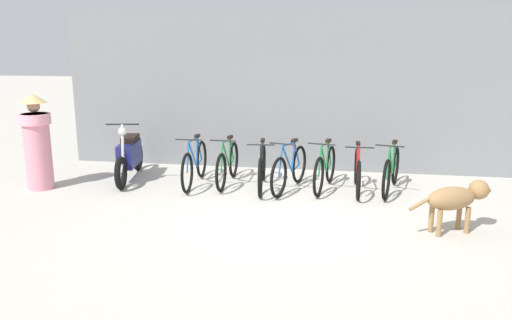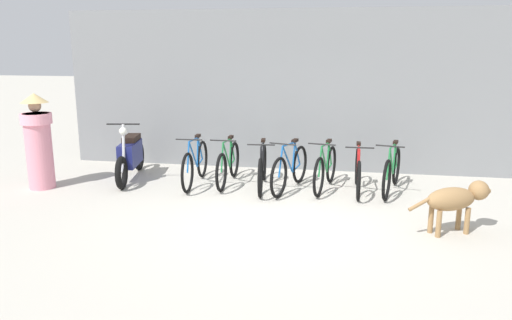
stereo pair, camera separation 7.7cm
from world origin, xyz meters
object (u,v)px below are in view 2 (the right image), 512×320
bicycle_0 (195,164)px  stray_dog (457,199)px  bicycle_2 (262,169)px  bicycle_1 (228,164)px  motorcycle (130,156)px  bicycle_4 (325,169)px  bicycle_5 (358,172)px  bicycle_6 (392,171)px  person_in_robes (38,140)px  bicycle_3 (290,169)px

bicycle_0 → stray_dog: bearing=65.4°
bicycle_0 → bicycle_2: size_ratio=1.01×
bicycle_1 → motorcycle: motorcycle is taller
bicycle_1 → bicycle_4: 1.74m
bicycle_5 → motorcycle: (-4.16, 0.12, 0.09)m
bicycle_5 → motorcycle: size_ratio=0.84×
bicycle_1 → stray_dog: (3.53, -1.83, 0.12)m
bicycle_2 → stray_dog: size_ratio=1.51×
bicycle_6 → person_in_robes: 6.10m
bicycle_0 → bicycle_3: 1.71m
bicycle_4 → person_in_robes: size_ratio=0.97×
bicycle_1 → bicycle_4: size_ratio=1.04×
bicycle_2 → bicycle_4: bicycle_4 is taller
bicycle_3 → bicycle_5: 1.16m
motorcycle → bicycle_1: bearing=79.3°
bicycle_2 → bicycle_4: size_ratio=1.08×
bicycle_1 → person_in_robes: person_in_robes is taller
bicycle_0 → motorcycle: 1.31m
bicycle_6 → motorcycle: motorcycle is taller
bicycle_6 → motorcycle: 4.73m
bicycle_2 → bicycle_6: 2.21m
bicycle_2 → motorcycle: size_ratio=0.90×
motorcycle → person_in_robes: size_ratio=1.16×
bicycle_1 → bicycle_5: 2.29m
bicycle_0 → bicycle_5: bicycle_0 is taller
bicycle_4 → bicycle_6: size_ratio=0.95×
bicycle_2 → person_in_robes: size_ratio=1.05×
bicycle_1 → motorcycle: 1.87m
bicycle_5 → stray_dog: bicycle_5 is taller
bicycle_0 → bicycle_6: bicycle_0 is taller
motorcycle → bicycle_3: bearing=75.7°
bicycle_3 → stray_dog: bicycle_3 is taller
bicycle_3 → bicycle_1: bearing=-85.1°
bicycle_0 → bicycle_3: bearing=86.0°
motorcycle → stray_dog: bearing=60.7°
bicycle_4 → motorcycle: 3.61m
bicycle_6 → person_in_robes: (-6.03, -0.82, 0.49)m
bicycle_2 → bicycle_3: size_ratio=1.06×
bicycle_0 → bicycle_4: bicycle_0 is taller
bicycle_5 → stray_dog: (1.24, -1.72, 0.13)m
bicycle_2 → bicycle_5: bicycle_2 is taller
bicycle_5 → bicycle_1: bearing=-93.1°
motorcycle → stray_dog: 5.71m
bicycle_4 → bicycle_5: bicycle_4 is taller
bicycle_5 → bicycle_6: bearing=100.1°
bicycle_5 → bicycle_6: (0.57, 0.10, 0.01)m
bicycle_1 → bicycle_3: 1.15m
motorcycle → bicycle_4: bearing=78.7°
bicycle_0 → bicycle_1: size_ratio=1.05×
bicycle_1 → bicycle_5: bearing=87.5°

